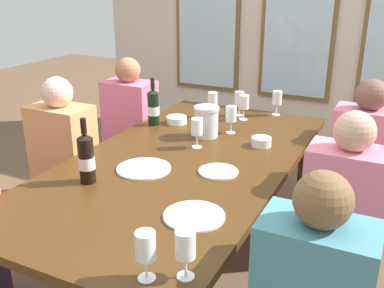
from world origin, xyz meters
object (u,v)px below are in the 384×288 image
seated_person_5 (342,226)px  wine_glass_6 (146,248)px  metal_pitcher (206,121)px  wine_glass_0 (244,103)px  white_plate_0 (218,171)px  wine_glass_1 (239,99)px  dining_table (183,170)px  seated_person_0 (131,132)px  tasting_bowl_0 (177,120)px  wine_glass_7 (231,115)px  seated_person_4 (65,167)px  wine_bottle_1 (86,158)px  wine_glass_2 (197,128)px  seated_person_1 (360,171)px  wine_glass_5 (185,247)px  wine_glass_3 (213,100)px  wine_bottle_0 (153,107)px  white_plate_2 (194,216)px  white_plate_1 (144,169)px  tasting_bowl_1 (261,142)px  wine_glass_4 (277,98)px

seated_person_5 → wine_glass_6: bearing=-116.0°
metal_pitcher → wine_glass_0: bearing=78.3°
white_plate_0 → wine_glass_1: wine_glass_1 is taller
dining_table → seated_person_0: 1.14m
metal_pitcher → tasting_bowl_0: size_ratio=1.39×
wine_glass_7 → seated_person_4: size_ratio=0.16×
wine_glass_7 → wine_bottle_1: bearing=-109.9°
wine_glass_2 → seated_person_1: size_ratio=0.16×
wine_glass_5 → wine_glass_3: bearing=111.0°
wine_bottle_0 → dining_table: bearing=-44.7°
wine_glass_6 → wine_glass_7: 1.50m
tasting_bowl_0 → seated_person_1: 1.22m
wine_glass_1 → seated_person_0: 0.91m
white_plate_2 → wine_glass_3: size_ratio=1.48×
white_plate_1 → wine_bottle_0: wine_bottle_0 is taller
white_plate_2 → seated_person_5: size_ratio=0.23×
wine_glass_3 → wine_bottle_0: bearing=-129.0°
wine_glass_3 → wine_glass_5: 1.80m
metal_pitcher → seated_person_5: (0.89, -0.35, -0.31)m
tasting_bowl_1 → wine_glass_4: bearing=98.7°
tasting_bowl_1 → seated_person_5: seated_person_5 is taller
tasting_bowl_1 → seated_person_1: (0.53, 0.39, -0.24)m
wine_glass_2 → wine_glass_7: same height
tasting_bowl_1 → seated_person_0: size_ratio=0.10×
dining_table → wine_glass_1: (-0.02, 0.89, 0.18)m
white_plate_0 → metal_pitcher: 0.55m
wine_glass_6 → metal_pitcher: bearing=106.6°
wine_bottle_1 → seated_person_5: size_ratio=0.29×
white_plate_2 → tasting_bowl_1: tasting_bowl_1 is taller
tasting_bowl_0 → wine_glass_5: 1.64m
wine_glass_4 → wine_glass_0: bearing=-129.0°
wine_glass_4 → seated_person_4: 1.52m
white_plate_2 → wine_bottle_1: size_ratio=0.80×
white_plate_1 → tasting_bowl_1: (0.43, 0.59, 0.02)m
wine_glass_3 → seated_person_4: 1.09m
tasting_bowl_1 → wine_glass_1: bearing=123.0°
wine_glass_6 → wine_glass_2: bearing=107.9°
white_plate_0 → seated_person_5: 0.66m
white_plate_2 → wine_glass_0: (-0.28, 1.34, 0.12)m
wine_glass_3 → tasting_bowl_1: bearing=-39.7°
white_plate_2 → wine_bottle_0: (-0.78, 0.98, 0.12)m
wine_glass_0 → wine_bottle_1: bearing=-104.4°
wine_glass_3 → wine_glass_6: size_ratio=1.00×
wine_glass_2 → tasting_bowl_0: bearing=132.4°
wine_glass_2 → seated_person_1: bearing=33.9°
dining_table → wine_glass_7: size_ratio=12.47×
seated_person_1 → seated_person_5: 0.73m
seated_person_0 → seated_person_1: bearing=0.5°
wine_glass_3 → seated_person_0: seated_person_0 is taller
white_plate_0 → metal_pitcher: bearing=121.0°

